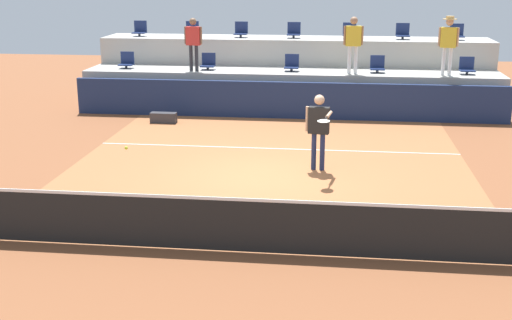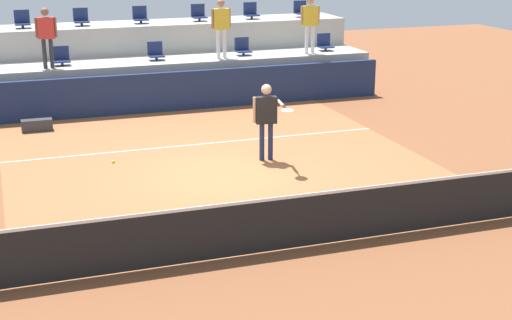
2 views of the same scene
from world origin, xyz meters
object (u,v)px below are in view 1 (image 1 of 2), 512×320
at_px(stadium_chair_lower_far_left, 127,61).
at_px(stadium_chair_upper_mid_left, 241,31).
at_px(stadium_chair_upper_left, 192,30).
at_px(spectator_in_white, 353,40).
at_px(stadium_chair_upper_far_left, 140,30).
at_px(spectator_with_hat, 448,39).
at_px(stadium_chair_upper_center, 294,31).
at_px(tennis_player, 319,125).
at_px(stadium_chair_upper_far_right, 457,33).
at_px(equipment_bag, 164,118).
at_px(stadium_chair_lower_left, 208,63).
at_px(stadium_chair_lower_center, 292,64).
at_px(stadium_chair_lower_right, 377,66).
at_px(tennis_ball, 126,148).
at_px(stadium_chair_lower_far_right, 467,67).
at_px(stadium_chair_upper_right, 403,33).
at_px(spectator_in_grey, 193,39).
at_px(stadium_chair_upper_mid_right, 349,32).

height_order(stadium_chair_lower_far_left, stadium_chair_upper_mid_left, stadium_chair_upper_mid_left).
height_order(stadium_chair_upper_left, spectator_in_white, spectator_in_white).
relative_size(stadium_chair_upper_far_left, spectator_with_hat, 0.30).
xyz_separation_m(stadium_chair_upper_center, tennis_player, (1.12, -8.36, -1.27)).
xyz_separation_m(stadium_chair_upper_far_left, spectator_with_hat, (10.05, -2.18, 0.02)).
relative_size(stadium_chair_upper_far_left, stadium_chair_upper_far_right, 1.00).
distance_m(stadium_chair_upper_far_right, equipment_bag, 9.98).
bearing_deg(stadium_chair_upper_left, stadium_chair_upper_far_left, 180.00).
height_order(stadium_chair_lower_left, equipment_bag, stadium_chair_lower_left).
height_order(stadium_chair_upper_far_right, spectator_with_hat, spectator_with_hat).
bearing_deg(stadium_chair_lower_center, stadium_chair_lower_left, 180.00).
height_order(stadium_chair_lower_far_left, stadium_chair_upper_left, stadium_chair_upper_left).
bearing_deg(stadium_chair_upper_mid_left, stadium_chair_upper_far_left, 180.00).
xyz_separation_m(stadium_chair_upper_left, tennis_player, (4.61, -8.36, -1.27)).
relative_size(stadium_chair_lower_right, stadium_chair_upper_far_left, 1.00).
height_order(stadium_chair_lower_center, stadium_chair_upper_center, stadium_chair_upper_center).
bearing_deg(stadium_chair_upper_mid_left, tennis_ball, -94.15).
distance_m(stadium_chair_lower_far_right, spectator_with_hat, 1.16).
xyz_separation_m(stadium_chair_upper_left, tennis_ball, (0.93, -10.55, -1.33)).
height_order(spectator_with_hat, equipment_bag, spectator_with_hat).
height_order(stadium_chair_lower_center, stadium_chair_upper_far_left, stadium_chair_upper_far_left).
xyz_separation_m(stadium_chair_lower_far_left, stadium_chair_upper_right, (8.86, 1.80, 0.85)).
height_order(stadium_chair_lower_center, stadium_chair_upper_mid_left, stadium_chair_upper_mid_left).
bearing_deg(stadium_chair_upper_mid_left, spectator_with_hat, -18.50).
relative_size(stadium_chair_upper_far_right, spectator_in_grey, 0.32).
bearing_deg(spectator_in_white, stadium_chair_lower_left, 175.16).
xyz_separation_m(spectator_with_hat, equipment_bag, (-8.25, -1.90, -2.18)).
bearing_deg(stadium_chair_upper_mid_right, stadium_chair_upper_right, 0.00).
bearing_deg(stadium_chair_lower_center, stadium_chair_lower_far_left, 180.00).
xyz_separation_m(stadium_chair_lower_far_right, stadium_chair_upper_left, (-8.90, 1.80, 0.85)).
bearing_deg(tennis_ball, stadium_chair_upper_left, 95.04).
xyz_separation_m(tennis_player, equipment_bag, (-4.64, 4.28, -0.90)).
xyz_separation_m(tennis_player, spectator_with_hat, (3.61, 6.17, 1.29)).
distance_m(stadium_chair_upper_far_right, tennis_ball, 13.25).
relative_size(stadium_chair_lower_center, spectator_in_grey, 0.32).
distance_m(stadium_chair_upper_far_right, spectator_with_hat, 2.26).
bearing_deg(spectator_with_hat, stadium_chair_lower_right, 169.23).
height_order(stadium_chair_upper_left, tennis_ball, stadium_chair_upper_left).
xyz_separation_m(stadium_chair_upper_center, spectator_in_white, (1.94, -2.18, -0.03)).
bearing_deg(stadium_chair_upper_mid_right, equipment_bag, -142.73).
height_order(stadium_chair_upper_far_right, spectator_in_grey, spectator_in_grey).
bearing_deg(stadium_chair_upper_mid_right, stadium_chair_upper_far_left, 180.00).
bearing_deg(equipment_bag, stadium_chair_upper_far_right, 24.77).
height_order(stadium_chair_upper_mid_left, spectator_in_white, spectator_in_white).
distance_m(stadium_chair_upper_mid_right, equipment_bag, 7.08).
xyz_separation_m(stadium_chair_lower_far_left, stadium_chair_lower_far_right, (10.68, 0.00, 0.00)).
height_order(stadium_chair_lower_right, stadium_chair_upper_far_right, stadium_chair_upper_far_right).
xyz_separation_m(stadium_chair_upper_right, tennis_player, (-2.47, -8.36, -1.27)).
xyz_separation_m(stadium_chair_upper_left, stadium_chair_upper_mid_left, (1.70, 0.00, 0.00)).
height_order(spectator_in_grey, spectator_with_hat, spectator_with_hat).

